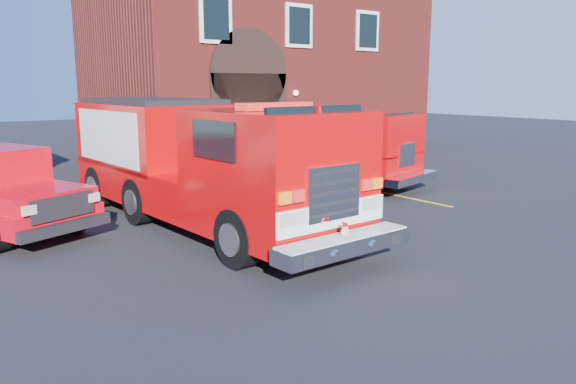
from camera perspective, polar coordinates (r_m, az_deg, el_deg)
ground at (r=13.19m, az=-3.09°, el=-4.76°), size 100.00×100.00×0.00m
parking_stripe_near at (r=18.12m, az=12.59°, el=-0.69°), size 0.12×3.00×0.01m
parking_stripe_mid at (r=20.18m, az=6.20°, el=0.68°), size 0.12×3.00×0.01m
parking_stripe_far at (r=22.45m, az=1.05°, el=1.77°), size 0.12×3.00×0.01m
fire_station at (r=29.34m, az=-3.40°, el=12.21°), size 15.20×10.20×8.45m
fire_engine at (r=14.32m, az=-9.06°, el=3.12°), size 3.44×10.50×3.19m
secondary_truck at (r=20.82m, az=1.82°, el=5.27°), size 4.67×9.00×2.80m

